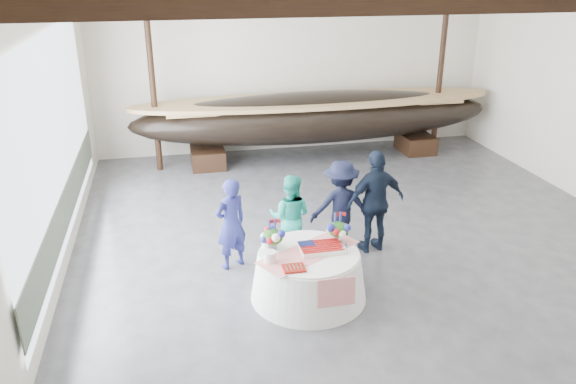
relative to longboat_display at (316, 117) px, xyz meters
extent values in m
cube|color=#3D3D42|center=(-0.32, -4.96, -1.07)|extent=(10.00, 12.00, 0.01)
cube|color=silver|center=(-0.32, 1.04, 1.18)|extent=(10.00, 0.02, 4.50)
cube|color=silver|center=(-5.32, -4.96, 1.18)|extent=(0.02, 12.00, 4.50)
cube|color=black|center=(-0.32, -8.46, 3.18)|extent=(9.80, 0.12, 0.18)
cylinder|color=black|center=(-3.82, 0.00, 1.18)|extent=(0.14, 0.14, 4.50)
cylinder|color=black|center=(3.18, 0.00, 1.18)|extent=(0.14, 0.14, 4.50)
cube|color=silver|center=(-5.27, -3.96, 0.93)|extent=(0.02, 7.00, 3.20)
cube|color=#596654|center=(-5.26, -3.96, -0.17)|extent=(0.02, 7.00, 0.60)
cube|color=black|center=(-2.69, 0.00, -0.85)|extent=(0.78, 1.01, 0.45)
cube|color=black|center=(2.69, 0.00, -0.85)|extent=(0.78, 1.01, 0.45)
ellipsoid|color=black|center=(0.00, 0.00, -0.01)|extent=(8.95, 1.79, 1.23)
cube|color=#9E7A4C|center=(0.00, 0.00, 0.33)|extent=(7.16, 1.17, 0.07)
cone|color=white|center=(-1.73, -6.07, -0.72)|extent=(1.69, 1.69, 0.70)
cylinder|color=white|center=(-1.73, -6.07, -0.36)|extent=(1.43, 1.43, 0.04)
cube|color=red|center=(-1.73, -6.07, -0.34)|extent=(1.63, 1.25, 0.01)
cube|color=white|center=(-1.55, -6.05, -0.31)|extent=(0.60, 0.40, 0.07)
cylinder|color=white|center=(-2.32, -6.22, -0.27)|extent=(0.18, 0.18, 0.15)
cylinder|color=white|center=(-2.26, -5.75, -0.25)|extent=(0.18, 0.18, 0.18)
cube|color=maroon|center=(-2.04, -6.49, -0.33)|extent=(0.30, 0.24, 0.03)
cone|color=silver|center=(-1.23, -6.19, -0.28)|extent=(0.09, 0.09, 0.12)
imported|color=navy|center=(-2.71, -4.95, -0.32)|extent=(0.66, 0.58, 1.51)
imported|color=#21AF98|center=(-1.73, -4.83, -0.35)|extent=(0.86, 0.78, 1.45)
imported|color=black|center=(-0.83, -4.72, -0.28)|extent=(1.06, 0.66, 1.58)
imported|color=black|center=(-0.29, -4.88, -0.19)|extent=(1.09, 0.59, 1.77)
camera|label=1|loc=(-3.53, -12.92, 3.48)|focal=35.00mm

